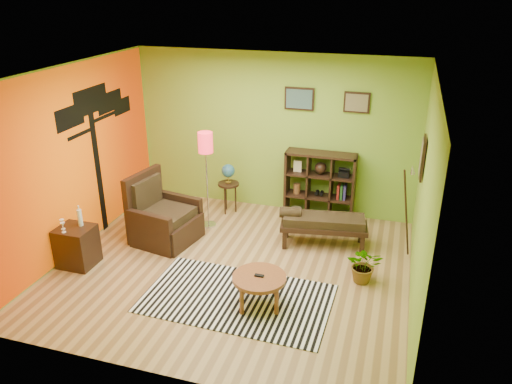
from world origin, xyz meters
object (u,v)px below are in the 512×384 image
(side_cabinet, at_px, (77,246))
(globe_table, at_px, (228,176))
(armchair, at_px, (162,221))
(floor_lamp, at_px, (206,151))
(bench, at_px, (321,222))
(potted_plant, at_px, (364,268))
(coffee_table, at_px, (259,280))
(cube_shelf, at_px, (320,186))

(side_cabinet, relative_size, globe_table, 1.01)
(armchair, relative_size, floor_lamp, 0.67)
(bench, distance_m, potted_plant, 1.15)
(side_cabinet, relative_size, bench, 0.65)
(coffee_table, relative_size, globe_table, 0.76)
(coffee_table, relative_size, bench, 0.49)
(side_cabinet, xyz_separation_m, potted_plant, (4.07, 0.76, -0.10))
(bench, xyz_separation_m, potted_plant, (0.75, -0.85, -0.19))
(floor_lamp, bearing_deg, bench, -3.52)
(side_cabinet, bearing_deg, cube_shelf, 39.77)
(coffee_table, distance_m, globe_table, 2.87)
(globe_table, distance_m, bench, 1.97)
(armchair, bearing_deg, globe_table, 62.47)
(side_cabinet, distance_m, floor_lamp, 2.43)
(floor_lamp, xyz_separation_m, potted_plant, (2.70, -0.97, -1.13))
(coffee_table, relative_size, side_cabinet, 0.75)
(coffee_table, xyz_separation_m, globe_table, (-1.32, 2.53, 0.32))
(floor_lamp, relative_size, potted_plant, 3.11)
(cube_shelf, bearing_deg, side_cabinet, -140.23)
(potted_plant, bearing_deg, bench, 131.47)
(floor_lamp, height_order, globe_table, floor_lamp)
(side_cabinet, xyz_separation_m, floor_lamp, (1.36, 1.73, 1.03))
(armchair, bearing_deg, floor_lamp, 51.96)
(cube_shelf, relative_size, potted_plant, 2.26)
(globe_table, bearing_deg, coffee_table, -62.42)
(floor_lamp, distance_m, cube_shelf, 2.09)
(floor_lamp, xyz_separation_m, bench, (1.95, -0.12, -0.94))
(coffee_table, distance_m, side_cabinet, 2.84)
(cube_shelf, bearing_deg, bench, -78.45)
(bench, bearing_deg, coffee_table, -105.07)
(side_cabinet, xyz_separation_m, bench, (3.31, 1.61, 0.09))
(armchair, bearing_deg, cube_shelf, 33.90)
(coffee_table, height_order, bench, bench)
(side_cabinet, bearing_deg, potted_plant, 10.56)
(armchair, distance_m, side_cabinet, 1.36)
(globe_table, height_order, bench, globe_table)
(globe_table, xyz_separation_m, potted_plant, (2.56, -1.59, -0.48))
(armchair, height_order, side_cabinet, armchair)
(cube_shelf, bearing_deg, floor_lamp, -153.81)
(side_cabinet, relative_size, cube_shelf, 0.76)
(coffee_table, xyz_separation_m, side_cabinet, (-2.83, 0.18, -0.06))
(globe_table, bearing_deg, bench, -22.26)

